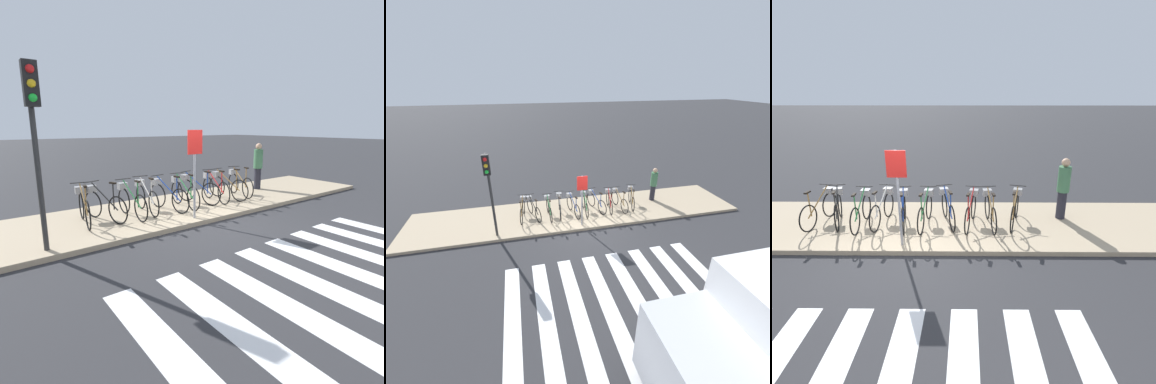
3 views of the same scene
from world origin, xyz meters
TOP-DOWN VIEW (x-y plane):
  - ground_plane at (0.00, 0.00)m, footprint 120.00×120.00m
  - sidewalk at (0.00, 1.55)m, footprint 15.42×3.09m
  - road_crosswalk at (0.00, -5.75)m, footprint 6.75×8.00m
  - parked_bicycle_0 at (-2.61, 1.57)m, footprint 0.46×1.69m
  - parked_bicycle_1 at (-2.13, 1.56)m, footprint 0.64×1.63m
  - parked_bicycle_2 at (-1.43, 1.41)m, footprint 0.46×1.70m
  - parked_bicycle_3 at (-0.90, 1.57)m, footprint 0.46×1.69m
  - parked_bicycle_4 at (-0.31, 1.42)m, footprint 0.46×1.68m
  - parked_bicycle_5 at (0.29, 1.44)m, footprint 0.46×1.69m
  - parked_bicycle_6 at (0.86, 1.58)m, footprint 0.60×1.65m
  - parked_bicycle_7 at (1.51, 1.45)m, footprint 0.49×1.68m
  - parked_bicycle_8 at (2.01, 1.45)m, footprint 0.46×1.69m
  - parked_bicycle_9 at (2.71, 1.53)m, footprint 0.60×1.65m
  - pedestrian at (4.07, 1.90)m, footprint 0.34×0.34m
  - traffic_light at (-3.71, 0.24)m, footprint 0.24×0.40m
  - sign_post at (-0.14, 0.29)m, footprint 0.44×0.07m

SIDE VIEW (x-z plane):
  - ground_plane at x=0.00m, z-range 0.00..0.00m
  - road_crosswalk at x=0.00m, z-range 0.00..0.01m
  - sidewalk at x=0.00m, z-range 0.00..0.12m
  - parked_bicycle_0 at x=-2.61m, z-range 0.05..1.09m
  - parked_bicycle_1 at x=-2.13m, z-range 0.05..1.09m
  - parked_bicycle_2 at x=-1.43m, z-range 0.05..1.09m
  - parked_bicycle_3 at x=-0.90m, z-range 0.05..1.09m
  - parked_bicycle_4 at x=-0.31m, z-range 0.05..1.09m
  - parked_bicycle_5 at x=0.29m, z-range 0.05..1.09m
  - parked_bicycle_6 at x=0.86m, z-range 0.05..1.09m
  - parked_bicycle_7 at x=1.51m, z-range 0.05..1.09m
  - parked_bicycle_8 at x=2.01m, z-range 0.05..1.09m
  - parked_bicycle_9 at x=2.71m, z-range 0.05..1.09m
  - pedestrian at x=4.07m, z-range 0.17..1.91m
  - sign_post at x=-0.14m, z-range 0.53..2.81m
  - traffic_light at x=-3.71m, z-range 0.88..4.32m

